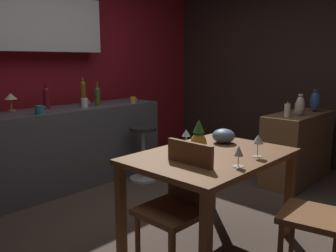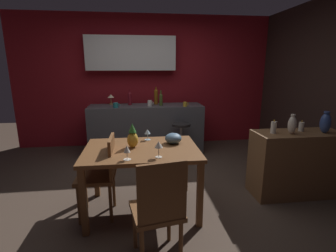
# 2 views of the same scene
# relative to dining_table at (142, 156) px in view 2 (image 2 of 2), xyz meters

# --- Properties ---
(ground_plane) EXTENTS (9.00, 9.00, 0.00)m
(ground_plane) POSITION_rel_dining_table_xyz_m (0.18, 0.49, -0.65)
(ground_plane) COLOR #47382D
(wall_kitchen_back) EXTENTS (5.20, 0.33, 2.60)m
(wall_kitchen_back) POSITION_rel_dining_table_xyz_m (0.12, 2.56, 0.76)
(wall_kitchen_back) COLOR maroon
(wall_kitchen_back) RESTS_ON ground_plane
(wall_side_right) EXTENTS (0.10, 4.40, 2.60)m
(wall_side_right) POSITION_rel_dining_table_xyz_m (2.73, 0.79, 0.65)
(wall_side_right) COLOR #33231E
(wall_side_right) RESTS_ON ground_plane
(dining_table) EXTENTS (1.23, 0.87, 0.74)m
(dining_table) POSITION_rel_dining_table_xyz_m (0.00, 0.00, 0.00)
(dining_table) COLOR brown
(dining_table) RESTS_ON ground_plane
(kitchen_counter) EXTENTS (2.10, 0.60, 0.90)m
(kitchen_counter) POSITION_rel_dining_table_xyz_m (0.13, 2.02, -0.20)
(kitchen_counter) COLOR #4C4C51
(kitchen_counter) RESTS_ON ground_plane
(sideboard_cabinet) EXTENTS (1.10, 0.44, 0.82)m
(sideboard_cabinet) POSITION_rel_dining_table_xyz_m (1.95, 0.13, -0.24)
(sideboard_cabinet) COLOR brown
(sideboard_cabinet) RESTS_ON ground_plane
(chair_near_window) EXTENTS (0.41, 0.41, 0.89)m
(chair_near_window) POSITION_rel_dining_table_xyz_m (-0.43, -0.05, -0.15)
(chair_near_window) COLOR brown
(chair_near_window) RESTS_ON ground_plane
(chair_by_doorway) EXTENTS (0.46, 0.46, 0.94)m
(chair_by_doorway) POSITION_rel_dining_table_xyz_m (0.11, -0.83, -0.15)
(chair_by_doorway) COLOR brown
(chair_by_doorway) RESTS_ON ground_plane
(bar_stool) EXTENTS (0.34, 0.34, 0.65)m
(bar_stool) POSITION_rel_dining_table_xyz_m (0.71, 1.50, -0.30)
(bar_stool) COLOR #262323
(bar_stool) RESTS_ON ground_plane
(wine_glass_left) EXTENTS (0.08, 0.08, 0.14)m
(wine_glass_left) POSITION_rel_dining_table_xyz_m (-0.14, -0.33, 0.19)
(wine_glass_left) COLOR silver
(wine_glass_left) RESTS_ON dining_table
(wine_glass_right) EXTENTS (0.07, 0.07, 0.13)m
(wine_glass_right) POSITION_rel_dining_table_xyz_m (0.08, 0.31, 0.19)
(wine_glass_right) COLOR silver
(wine_glass_right) RESTS_ON dining_table
(wine_glass_center) EXTENTS (0.08, 0.08, 0.16)m
(wine_glass_center) POSITION_rel_dining_table_xyz_m (0.16, -0.30, 0.22)
(wine_glass_center) COLOR silver
(wine_glass_center) RESTS_ON dining_table
(pineapple_centerpiece) EXTENTS (0.12, 0.12, 0.27)m
(pineapple_centerpiece) POSITION_rel_dining_table_xyz_m (-0.09, 0.05, 0.21)
(pineapple_centerpiece) COLOR gold
(pineapple_centerpiece) RESTS_ON dining_table
(fruit_bowl) EXTENTS (0.19, 0.19, 0.12)m
(fruit_bowl) POSITION_rel_dining_table_xyz_m (0.37, 0.14, 0.15)
(fruit_bowl) COLOR slate
(fruit_bowl) RESTS_ON dining_table
(wine_bottle_amber) EXTENTS (0.07, 0.07, 0.33)m
(wine_bottle_amber) POSITION_rel_dining_table_xyz_m (0.33, 2.14, 0.41)
(wine_bottle_amber) COLOR #8C5114
(wine_bottle_amber) RESTS_ON kitchen_counter
(wine_bottle_olive) EXTENTS (0.06, 0.06, 0.28)m
(wine_bottle_olive) POSITION_rel_dining_table_xyz_m (0.41, 1.96, 0.37)
(wine_bottle_olive) COLOR #475623
(wine_bottle_olive) RESTS_ON kitchen_counter
(wine_bottle_ruby) EXTENTS (0.07, 0.07, 0.29)m
(wine_bottle_ruby) POSITION_rel_dining_table_xyz_m (-0.17, 2.11, 0.38)
(wine_bottle_ruby) COLOR maroon
(wine_bottle_ruby) RESTS_ON kitchen_counter
(cup_teal) EXTENTS (0.12, 0.09, 0.09)m
(cup_teal) POSITION_rel_dining_table_xyz_m (-0.41, 1.82, 0.29)
(cup_teal) COLOR teal
(cup_teal) RESTS_ON kitchen_counter
(cup_white) EXTENTS (0.11, 0.08, 0.10)m
(cup_white) POSITION_rel_dining_table_xyz_m (0.20, 1.92, 0.30)
(cup_white) COLOR white
(cup_white) RESTS_ON kitchen_counter
(cup_mustard) EXTENTS (0.11, 0.07, 0.08)m
(cup_mustard) POSITION_rel_dining_table_xyz_m (0.83, 1.80, 0.29)
(cup_mustard) COLOR gold
(cup_mustard) RESTS_ON kitchen_counter
(counter_lamp) EXTENTS (0.13, 0.13, 0.19)m
(counter_lamp) POSITION_rel_dining_table_xyz_m (-0.52, 2.20, 0.39)
(counter_lamp) COLOR #A58447
(counter_lamp) RESTS_ON kitchen_counter
(pillar_candle_tall) EXTENTS (0.06, 0.06, 0.14)m
(pillar_candle_tall) POSITION_rel_dining_table_xyz_m (1.99, 0.19, 0.23)
(pillar_candle_tall) COLOR white
(pillar_candle_tall) RESTS_ON sideboard_cabinet
(pillar_candle_short) EXTENTS (0.06, 0.06, 0.17)m
(pillar_candle_short) POSITION_rel_dining_table_xyz_m (1.59, 0.13, 0.24)
(pillar_candle_short) COLOR white
(pillar_candle_short) RESTS_ON sideboard_cabinet
(vase_ceramic_blue) EXTENTS (0.12, 0.12, 0.27)m
(vase_ceramic_blue) POSITION_rel_dining_table_xyz_m (2.21, 0.07, 0.30)
(vase_ceramic_blue) COLOR #334C8C
(vase_ceramic_blue) RESTS_ON sideboard_cabinet
(vase_ceramic_ivory) EXTENTS (0.10, 0.10, 0.24)m
(vase_ceramic_ivory) POSITION_rel_dining_table_xyz_m (1.79, 0.07, 0.28)
(vase_ceramic_ivory) COLOR beige
(vase_ceramic_ivory) RESTS_ON sideboard_cabinet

